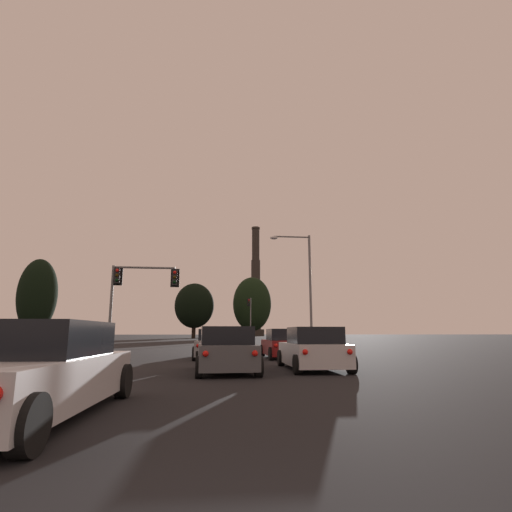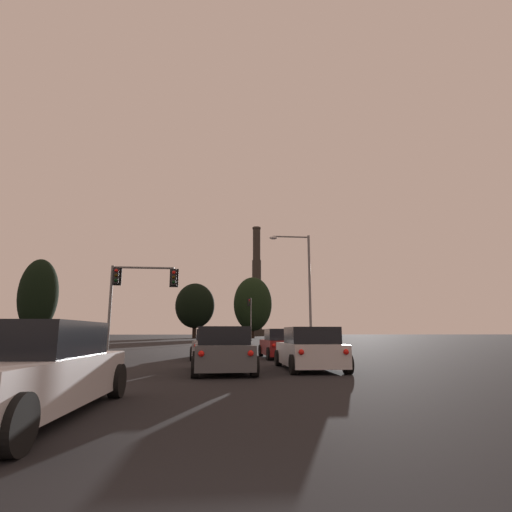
{
  "view_description": "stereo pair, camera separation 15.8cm",
  "coord_description": "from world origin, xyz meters",
  "views": [
    {
      "loc": [
        -0.55,
        -0.88,
        1.24
      ],
      "look_at": [
        4.88,
        46.24,
        10.39
      ],
      "focal_mm": 28.0,
      "sensor_mm": 36.0,
      "label": 1
    },
    {
      "loc": [
        -0.39,
        -0.9,
        1.24
      ],
      "look_at": [
        4.88,
        46.24,
        10.39
      ],
      "focal_mm": 28.0,
      "sensor_mm": 36.0,
      "label": 2
    }
  ],
  "objects": [
    {
      "name": "treeline_center_left",
      "position": [
        9.21,
        91.71,
        7.84
      ],
      "size": [
        8.87,
        7.99,
        14.07
      ],
      "color": "black",
      "rests_on": "ground_plane"
    },
    {
      "name": "smokestack",
      "position": [
        16.79,
        150.62,
        16.59
      ],
      "size": [
        6.49,
        6.49,
        42.17
      ],
      "color": "#2B2722",
      "rests_on": "ground_plane"
    },
    {
      "name": "street_lamp",
      "position": [
        7.0,
        30.53,
        5.59
      ],
      "size": [
        3.37,
        0.36,
        9.17
      ],
      "color": "slate",
      "rests_on": "ground_plane"
    },
    {
      "name": "sedan_center_lane_front",
      "position": [
        -0.22,
        19.72,
        0.67
      ],
      "size": [
        2.14,
        4.76,
        1.43
      ],
      "rotation": [
        0.0,
        0.0,
        -0.04
      ],
      "color": "gray",
      "rests_on": "ground_plane"
    },
    {
      "name": "hatchback_center_lane_second",
      "position": [
        -0.02,
        12.31,
        0.66
      ],
      "size": [
        2.02,
        4.15,
        1.44
      ],
      "rotation": [
        0.0,
        0.0,
        0.03
      ],
      "color": "#4C4F54",
      "rests_on": "ground_plane"
    },
    {
      "name": "treeline_center_right",
      "position": [
        -3.95,
        88.45,
        7.12
      ],
      "size": [
        8.6,
        7.74,
        12.05
      ],
      "color": "black",
      "rests_on": "ground_plane"
    },
    {
      "name": "sedan_left_lane_third",
      "position": [
        -3.16,
        5.67,
        0.67
      ],
      "size": [
        2.17,
        4.77,
        1.43
      ],
      "rotation": [
        0.0,
        0.0,
        -0.04
      ],
      "color": "silver",
      "rests_on": "ground_plane"
    },
    {
      "name": "hatchback_right_lane_second",
      "position": [
        3.01,
        12.9,
        0.66
      ],
      "size": [
        1.98,
        4.14,
        1.44
      ],
      "rotation": [
        0.0,
        0.0,
        -0.02
      ],
      "color": "silver",
      "rests_on": "ground_plane"
    },
    {
      "name": "traffic_light_overhead_left",
      "position": [
        -5.5,
        26.07,
        4.27
      ],
      "size": [
        4.51,
        0.5,
        5.62
      ],
      "color": "slate",
      "rests_on": "ground_plane"
    },
    {
      "name": "hatchback_right_lane_front",
      "position": [
        3.15,
        19.27,
        0.66
      ],
      "size": [
        1.92,
        4.11,
        1.44
      ],
      "rotation": [
        0.0,
        0.0,
        -0.0
      ],
      "color": "maroon",
      "rests_on": "ground_plane"
    },
    {
      "name": "treeline_right_mid",
      "position": [
        -34.18,
        81.56,
        8.46
      ],
      "size": [
        7.34,
        6.61,
        15.67
      ],
      "color": "black",
      "rests_on": "ground_plane"
    },
    {
      "name": "traffic_light_far_right",
      "position": [
        5.88,
        63.55,
        4.43
      ],
      "size": [
        0.78,
        0.5,
        6.79
      ],
      "color": "slate",
      "rests_on": "ground_plane"
    }
  ]
}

